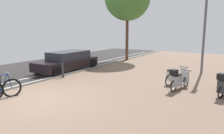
% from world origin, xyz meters
% --- Properties ---
extents(ground, '(21.00, 40.00, 0.13)m').
position_xyz_m(ground, '(1.43, 0.00, -0.02)').
color(ground, '#2C2625').
extents(bicycle_foreground, '(0.82, 1.42, 1.14)m').
position_xyz_m(bicycle_foreground, '(-1.47, -0.70, 0.41)').
color(bicycle_foreground, black).
rests_on(bicycle_foreground, ground).
extents(scooter_near, '(0.82, 1.63, 0.83)m').
position_xyz_m(scooter_near, '(3.65, 5.15, 0.40)').
color(scooter_near, black).
rests_on(scooter_near, ground).
extents(scooter_far, '(0.67, 1.68, 1.00)m').
position_xyz_m(scooter_far, '(4.07, 4.20, 0.45)').
color(scooter_far, black).
rests_on(scooter_far, ground).
extents(parked_car_near, '(1.88, 4.39, 1.25)m').
position_xyz_m(parked_car_near, '(-3.29, 4.88, 0.61)').
color(parked_car_near, black).
rests_on(parked_car_near, ground).
extents(lamp_post, '(0.20, 0.52, 6.43)m').
position_xyz_m(lamp_post, '(4.29, 8.54, 3.54)').
color(lamp_post, slate).
rests_on(lamp_post, ground).
extents(bollard_near, '(0.12, 0.12, 0.79)m').
position_xyz_m(bollard_near, '(-2.05, -0.39, 0.39)').
color(bollard_near, '#38383D').
rests_on(bollard_near, ground).
extents(bollard_far, '(0.12, 0.12, 0.83)m').
position_xyz_m(bollard_far, '(-2.05, 3.22, 0.42)').
color(bollard_far, '#38383D').
rests_on(bollard_far, ground).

